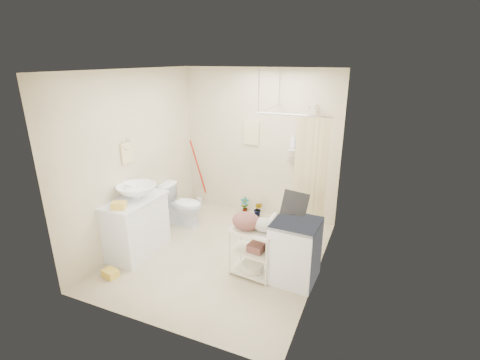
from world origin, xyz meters
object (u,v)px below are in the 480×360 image
at_px(vanity, 136,226).
at_px(laundry_rack, 253,248).
at_px(washing_machine, 295,251).
at_px(toilet, 182,205).

xyz_separation_m(vanity, laundry_rack, (1.77, 0.13, -0.03)).
bearing_deg(vanity, laundry_rack, 4.86).
distance_m(vanity, laundry_rack, 1.78).
bearing_deg(washing_machine, vanity, -171.13).
distance_m(vanity, toilet, 1.06).
relative_size(vanity, toilet, 1.34).
height_order(toilet, laundry_rack, laundry_rack).
relative_size(vanity, laundry_rack, 1.21).
bearing_deg(vanity, toilet, 84.28).
height_order(washing_machine, laundry_rack, washing_machine).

